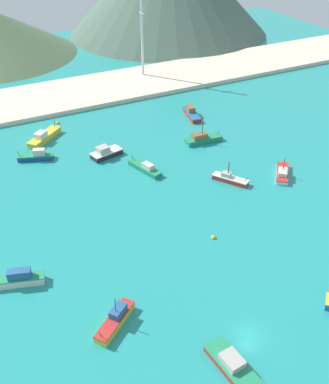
{
  "coord_description": "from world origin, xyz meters",
  "views": [
    {
      "loc": [
        -30.23,
        -32.65,
        53.68
      ],
      "look_at": [
        5.27,
        36.44,
        1.37
      ],
      "focal_mm": 43.03,
      "sensor_mm": 36.0,
      "label": 1
    }
  ],
  "objects_px": {
    "fishing_boat_0": "(116,320)",
    "fishing_boat_6": "(106,153)",
    "fishing_boat_3": "(230,179)",
    "fishing_boat_8": "(44,137)",
    "fishing_boat_2": "(36,156)",
    "fishing_boat_7": "(237,371)",
    "fishing_boat_14": "(14,280)",
    "buoy_1": "(58,123)",
    "radio_tower": "(142,25)",
    "buoy_0": "(214,237)",
    "fishing_boat_12": "(191,113)",
    "fishing_boat_5": "(145,168)",
    "fishing_boat_1": "(203,139)",
    "fishing_boat_9": "(282,173)"
  },
  "relations": [
    {
      "from": "fishing_boat_8",
      "to": "fishing_boat_12",
      "type": "xyz_separation_m",
      "value": [
        40.03,
        -4.5,
        -0.03
      ]
    },
    {
      "from": "buoy_1",
      "to": "fishing_boat_7",
      "type": "bearing_deg",
      "value": -90.47
    },
    {
      "from": "fishing_boat_3",
      "to": "fishing_boat_12",
      "type": "height_order",
      "value": "fishing_boat_3"
    },
    {
      "from": "fishing_boat_1",
      "to": "fishing_boat_12",
      "type": "distance_m",
      "value": 15.41
    },
    {
      "from": "fishing_boat_1",
      "to": "fishing_boat_2",
      "type": "distance_m",
      "value": 40.28
    },
    {
      "from": "fishing_boat_12",
      "to": "fishing_boat_14",
      "type": "height_order",
      "value": "fishing_boat_14"
    },
    {
      "from": "fishing_boat_12",
      "to": "fishing_boat_14",
      "type": "relative_size",
      "value": 0.95
    },
    {
      "from": "fishing_boat_12",
      "to": "radio_tower",
      "type": "relative_size",
      "value": 0.29
    },
    {
      "from": "fishing_boat_3",
      "to": "fishing_boat_8",
      "type": "distance_m",
      "value": 48.35
    },
    {
      "from": "fishing_boat_3",
      "to": "buoy_0",
      "type": "xyz_separation_m",
      "value": [
        -13.3,
        -14.59,
        -0.57
      ]
    },
    {
      "from": "fishing_boat_6",
      "to": "buoy_1",
      "type": "relative_size",
      "value": 8.38
    },
    {
      "from": "fishing_boat_8",
      "to": "fishing_boat_14",
      "type": "bearing_deg",
      "value": -110.2
    },
    {
      "from": "fishing_boat_0",
      "to": "fishing_boat_7",
      "type": "distance_m",
      "value": 18.61
    },
    {
      "from": "fishing_boat_7",
      "to": "radio_tower",
      "type": "bearing_deg",
      "value": 71.32
    },
    {
      "from": "fishing_boat_0",
      "to": "fishing_boat_14",
      "type": "height_order",
      "value": "fishing_boat_0"
    },
    {
      "from": "fishing_boat_12",
      "to": "fishing_boat_0",
      "type": "bearing_deg",
      "value": -128.59
    },
    {
      "from": "fishing_boat_1",
      "to": "fishing_boat_3",
      "type": "xyz_separation_m",
      "value": [
        -4.29,
        -18.47,
        -0.2
      ]
    },
    {
      "from": "fishing_boat_5",
      "to": "fishing_boat_1",
      "type": "bearing_deg",
      "value": 18.13
    },
    {
      "from": "fishing_boat_1",
      "to": "fishing_boat_3",
      "type": "height_order",
      "value": "fishing_boat_1"
    },
    {
      "from": "fishing_boat_2",
      "to": "fishing_boat_12",
      "type": "height_order",
      "value": "fishing_boat_2"
    },
    {
      "from": "fishing_boat_2",
      "to": "fishing_boat_9",
      "type": "relative_size",
      "value": 1.03
    },
    {
      "from": "fishing_boat_9",
      "to": "fishing_boat_8",
      "type": "bearing_deg",
      "value": 135.97
    },
    {
      "from": "fishing_boat_6",
      "to": "fishing_boat_8",
      "type": "height_order",
      "value": "fishing_boat_8"
    },
    {
      "from": "fishing_boat_9",
      "to": "fishing_boat_12",
      "type": "distance_m",
      "value": 36.35
    },
    {
      "from": "fishing_boat_2",
      "to": "fishing_boat_7",
      "type": "bearing_deg",
      "value": -82.36
    },
    {
      "from": "fishing_boat_5",
      "to": "fishing_boat_6",
      "type": "bearing_deg",
      "value": 118.18
    },
    {
      "from": "fishing_boat_5",
      "to": "fishing_boat_7",
      "type": "height_order",
      "value": "fishing_boat_5"
    },
    {
      "from": "fishing_boat_3",
      "to": "fishing_boat_5",
      "type": "relative_size",
      "value": 0.81
    },
    {
      "from": "radio_tower",
      "to": "buoy_0",
      "type": "bearing_deg",
      "value": -106.27
    },
    {
      "from": "fishing_boat_0",
      "to": "fishing_boat_6",
      "type": "height_order",
      "value": "fishing_boat_0"
    },
    {
      "from": "fishing_boat_14",
      "to": "buoy_1",
      "type": "bearing_deg",
      "value": 67.24
    },
    {
      "from": "fishing_boat_12",
      "to": "buoy_0",
      "type": "bearing_deg",
      "value": -115.58
    },
    {
      "from": "fishing_boat_5",
      "to": "buoy_1",
      "type": "distance_m",
      "value": 34.62
    },
    {
      "from": "fishing_boat_9",
      "to": "fishing_boat_12",
      "type": "bearing_deg",
      "value": 93.4
    },
    {
      "from": "fishing_boat_3",
      "to": "fishing_boat_0",
      "type": "bearing_deg",
      "value": -145.97
    },
    {
      "from": "buoy_1",
      "to": "fishing_boat_6",
      "type": "bearing_deg",
      "value": -77.55
    },
    {
      "from": "fishing_boat_0",
      "to": "fishing_boat_6",
      "type": "distance_m",
      "value": 50.15
    },
    {
      "from": "fishing_boat_6",
      "to": "fishing_boat_12",
      "type": "bearing_deg",
      "value": 19.51
    },
    {
      "from": "buoy_0",
      "to": "fishing_boat_14",
      "type": "bearing_deg",
      "value": 172.12
    },
    {
      "from": "fishing_boat_3",
      "to": "buoy_1",
      "type": "xyz_separation_m",
      "value": [
        -24.81,
        45.36,
        -0.55
      ]
    },
    {
      "from": "fishing_boat_1",
      "to": "fishing_boat_7",
      "type": "bearing_deg",
      "value": -117.14
    },
    {
      "from": "fishing_boat_0",
      "to": "fishing_boat_2",
      "type": "height_order",
      "value": "fishing_boat_0"
    },
    {
      "from": "fishing_boat_1",
      "to": "fishing_boat_9",
      "type": "relative_size",
      "value": 1.17
    },
    {
      "from": "fishing_boat_2",
      "to": "fishing_boat_7",
      "type": "height_order",
      "value": "fishing_boat_2"
    },
    {
      "from": "fishing_boat_7",
      "to": "fishing_boat_14",
      "type": "height_order",
      "value": "fishing_boat_14"
    },
    {
      "from": "fishing_boat_1",
      "to": "fishing_boat_5",
      "type": "height_order",
      "value": "fishing_boat_1"
    },
    {
      "from": "fishing_boat_2",
      "to": "fishing_boat_5",
      "type": "relative_size",
      "value": 0.88
    },
    {
      "from": "fishing_boat_1",
      "to": "fishing_boat_7",
      "type": "relative_size",
      "value": 0.83
    },
    {
      "from": "fishing_boat_8",
      "to": "fishing_boat_3",
      "type": "bearing_deg",
      "value": -50.81
    },
    {
      "from": "fishing_boat_3",
      "to": "fishing_boat_9",
      "type": "bearing_deg",
      "value": -15.89
    }
  ]
}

